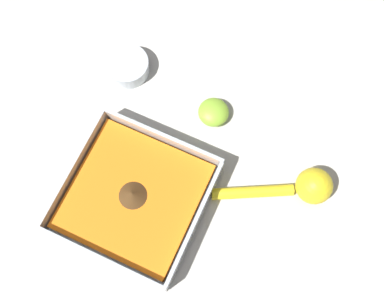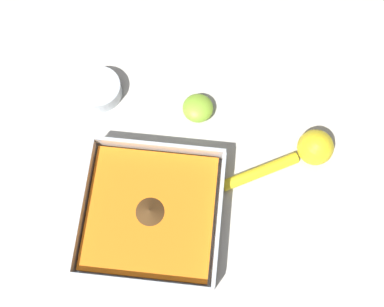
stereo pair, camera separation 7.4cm
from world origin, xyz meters
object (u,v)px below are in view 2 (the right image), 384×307
(spice_bowl, at_px, (99,90))
(lemon_squeezer, at_px, (305,152))
(lemon_half, at_px, (198,108))
(square_dish, at_px, (151,213))

(spice_bowl, xyz_separation_m, lemon_squeezer, (-0.36, 0.08, 0.01))
(spice_bowl, xyz_separation_m, lemon_half, (-0.18, 0.02, 0.00))
(square_dish, distance_m, lemon_squeezer, 0.27)
(spice_bowl, bearing_deg, square_dish, 120.01)
(lemon_squeezer, distance_m, lemon_half, 0.20)
(square_dish, relative_size, lemon_squeezer, 1.23)
(lemon_squeezer, relative_size, lemon_half, 3.36)
(square_dish, relative_size, lemon_half, 4.12)
(spice_bowl, height_order, lemon_half, same)
(square_dish, distance_m, lemon_half, 0.20)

